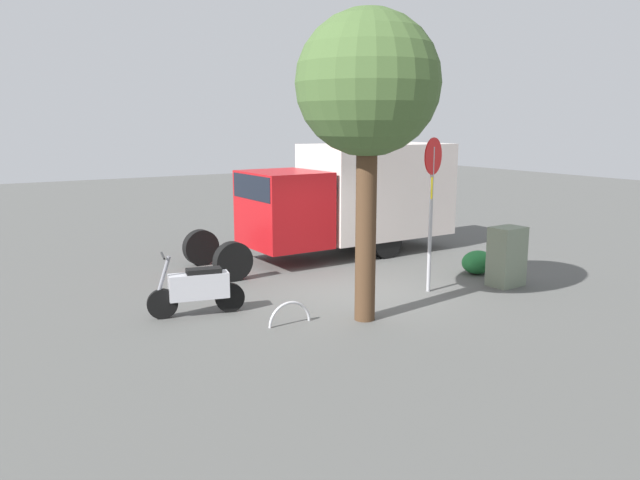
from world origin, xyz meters
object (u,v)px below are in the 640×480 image
(street_tree, at_px, (368,87))
(bike_rack_hoop, at_px, (290,324))
(box_truck_near, at_px, (350,195))
(motorcycle, at_px, (198,288))
(utility_cabinet, at_px, (507,256))
(stop_sign, at_px, (432,190))

(street_tree, relative_size, bike_rack_hoop, 6.43)
(box_truck_near, bearing_deg, motorcycle, 27.87)
(motorcycle, bearing_deg, utility_cabinet, 179.15)
(street_tree, relative_size, utility_cabinet, 4.16)
(motorcycle, height_order, bike_rack_hoop, motorcycle)
(stop_sign, distance_m, bike_rack_hoop, 4.20)
(box_truck_near, distance_m, motorcycle, 6.38)
(box_truck_near, distance_m, stop_sign, 4.17)
(street_tree, distance_m, utility_cabinet, 5.36)
(stop_sign, bearing_deg, box_truck_near, -100.15)
(utility_cabinet, height_order, bike_rack_hoop, utility_cabinet)
(motorcycle, bearing_deg, box_truck_near, -138.56)
(box_truck_near, relative_size, stop_sign, 2.25)
(box_truck_near, bearing_deg, stop_sign, 78.73)
(stop_sign, xyz_separation_m, street_tree, (2.28, 0.83, 1.97))
(motorcycle, xyz_separation_m, bike_rack_hoop, (-1.19, 1.37, -0.52))
(street_tree, bearing_deg, bike_rack_hoop, -20.21)
(stop_sign, xyz_separation_m, utility_cabinet, (-1.78, 0.52, -1.51))
(utility_cabinet, distance_m, bike_rack_hoop, 5.40)
(utility_cabinet, bearing_deg, box_truck_near, -77.12)
(motorcycle, xyz_separation_m, utility_cabinet, (-6.54, 1.55, 0.14))
(box_truck_near, height_order, street_tree, street_tree)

